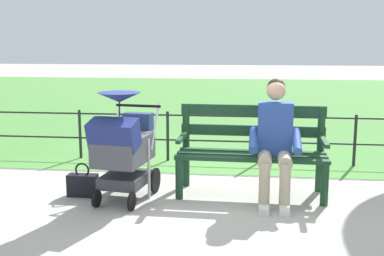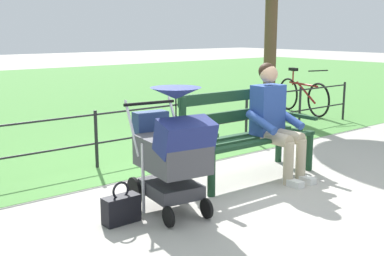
# 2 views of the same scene
# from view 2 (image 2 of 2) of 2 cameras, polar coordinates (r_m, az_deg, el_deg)

# --- Properties ---
(ground_plane) EXTENTS (60.00, 60.00, 0.00)m
(ground_plane) POSITION_cam_2_polar(r_m,az_deg,el_deg) (5.16, 2.93, -6.94)
(ground_plane) COLOR #ADA89E
(park_bench) EXTENTS (1.61, 0.64, 0.96)m
(park_bench) POSITION_cam_2_polar(r_m,az_deg,el_deg) (5.45, 6.27, -0.26)
(park_bench) COLOR #193D23
(park_bench) RESTS_ON ground
(person_on_bench) EXTENTS (0.54, 0.74, 1.28)m
(person_on_bench) POSITION_cam_2_polar(r_m,az_deg,el_deg) (5.44, 9.72, 1.25)
(person_on_bench) COLOR tan
(person_on_bench) RESTS_ON ground
(stroller) EXTENTS (0.61, 0.94, 1.15)m
(stroller) POSITION_cam_2_polar(r_m,az_deg,el_deg) (4.28, -2.36, -2.51)
(stroller) COLOR black
(stroller) RESTS_ON ground
(handbag) EXTENTS (0.32, 0.14, 0.37)m
(handbag) POSITION_cam_2_polar(r_m,az_deg,el_deg) (4.24, -8.35, -9.39)
(handbag) COLOR black
(handbag) RESTS_ON ground
(park_fence) EXTENTS (8.89, 0.04, 0.70)m
(park_fence) POSITION_cam_2_polar(r_m,az_deg,el_deg) (6.45, -2.32, 0.72)
(park_fence) COLOR black
(park_fence) RESTS_ON ground
(bicycle) EXTENTS (0.58, 1.61, 0.89)m
(bicycle) POSITION_cam_2_polar(r_m,az_deg,el_deg) (9.86, 12.90, 3.81)
(bicycle) COLOR black
(bicycle) RESTS_ON ground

